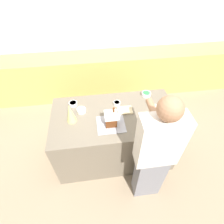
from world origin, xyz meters
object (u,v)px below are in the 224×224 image
candy_bowl_far_right (154,108)px  person (155,156)px  candy_bowl_near_tray_left (146,94)px  candy_bowl_near_tray_right (81,110)px  baking_tray (111,124)px  candy_bowl_beside_tree (73,104)px  candy_bowl_far_left (169,106)px  decorative_tree (70,113)px  candy_bowl_front_corner (117,103)px  gingerbread_house (111,119)px  cookbook (125,110)px

candy_bowl_far_right → person: (-0.22, -0.74, -0.02)m
candy_bowl_near_tray_left → candy_bowl_near_tray_right: bearing=-167.1°
baking_tray → person: person is taller
candy_bowl_beside_tree → candy_bowl_far_left: candy_bowl_beside_tree is taller
candy_bowl_near_tray_left → person: 1.07m
decorative_tree → person: person is taller
candy_bowl_front_corner → candy_bowl_near_tray_left: bearing=16.6°
candy_bowl_beside_tree → candy_bowl_near_tray_right: size_ratio=0.96×
baking_tray → gingerbread_house: size_ratio=1.37×
gingerbread_house → candy_bowl_near_tray_right: bearing=142.5°
candy_bowl_near_tray_left → candy_bowl_far_right: (0.03, -0.31, -0.00)m
candy_bowl_far_right → cookbook: bearing=177.2°
candy_bowl_near_tray_right → gingerbread_house: bearing=-37.5°
candy_bowl_beside_tree → candy_bowl_far_left: size_ratio=1.16×
gingerbread_house → person: (0.43, -0.53, -0.11)m
candy_bowl_front_corner → candy_bowl_far_left: size_ratio=0.96×
candy_bowl_front_corner → candy_bowl_beside_tree: (-0.63, 0.07, 0.00)m
candy_bowl_far_left → candy_bowl_beside_tree: bearing=170.4°
decorative_tree → person: size_ratio=0.16×
gingerbread_house → candy_bowl_beside_tree: (-0.50, 0.45, -0.09)m
candy_bowl_far_left → candy_bowl_near_tray_right: (-1.26, 0.08, 0.01)m
candy_bowl_beside_tree → person: bearing=-46.6°
candy_bowl_front_corner → candy_bowl_near_tray_right: candy_bowl_near_tray_right is taller
cookbook → person: 0.78m
candy_bowl_far_left → person: bearing=-121.2°
candy_bowl_beside_tree → cookbook: candy_bowl_beside_tree is taller
baking_tray → gingerbread_house: (0.00, 0.00, 0.11)m
candy_bowl_beside_tree → candy_bowl_near_tray_right: (0.12, -0.16, 0.00)m
decorative_tree → candy_bowl_far_right: bearing=3.4°
baking_tray → cookbook: bearing=45.1°
candy_bowl_beside_tree → baking_tray: bearing=-42.0°
candy_bowl_front_corner → cookbook: 0.17m
decorative_tree → candy_bowl_far_left: size_ratio=2.71×
candy_bowl_far_right → person: person is taller
candy_bowl_far_left → decorative_tree: bearing=-176.9°
decorative_tree → candy_bowl_near_tray_right: size_ratio=2.24×
candy_bowl_beside_tree → candy_bowl_far_left: bearing=-9.6°
baking_tray → candy_bowl_near_tray_left: bearing=40.0°
decorative_tree → candy_bowl_near_tray_right: bearing=49.9°
candy_bowl_near_tray_right → person: (0.81, -0.82, -0.03)m
decorative_tree → candy_bowl_far_left: bearing=3.1°
candy_bowl_beside_tree → candy_bowl_far_right: candy_bowl_beside_tree is taller
candy_bowl_near_tray_left → candy_bowl_far_left: candy_bowl_near_tray_left is taller
decorative_tree → candy_bowl_far_right: size_ratio=2.36×
gingerbread_house → candy_bowl_beside_tree: gingerbread_house is taller
baking_tray → person: size_ratio=0.21×
candy_bowl_beside_tree → candy_bowl_front_corner: bearing=-6.4°
decorative_tree → candy_bowl_near_tray_right: decorative_tree is taller
candy_bowl_far_right → cookbook: 0.42m
decorative_tree → candy_bowl_far_left: (1.39, 0.08, -0.12)m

